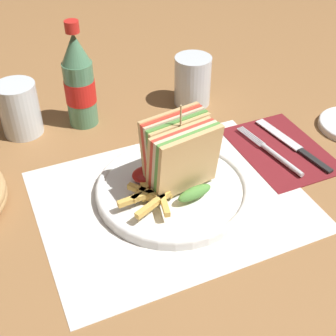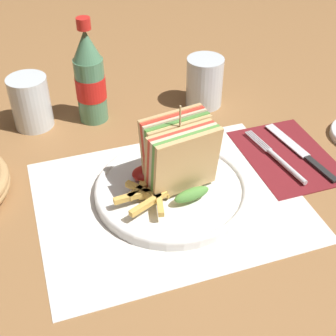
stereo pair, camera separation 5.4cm
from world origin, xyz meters
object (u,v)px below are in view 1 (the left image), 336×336
object	(u,v)px
club_sandwich	(180,156)
glass_near	(193,81)
coke_bottle_near	(79,82)
glass_far	(20,112)
knife	(293,145)
plate_main	(173,189)
fork	(275,155)

from	to	relation	value
club_sandwich	glass_near	size ratio (longest dim) A/B	1.41
club_sandwich	glass_near	distance (m)	0.29
coke_bottle_near	glass_far	bearing A→B (deg)	173.23
club_sandwich	knife	world-z (taller)	club_sandwich
club_sandwich	knife	xyz separation A→B (m)	(0.25, 0.02, -0.07)
glass_near	knife	bearing A→B (deg)	-65.72
plate_main	glass_near	bearing A→B (deg)	57.89
fork	coke_bottle_near	distance (m)	0.39
plate_main	glass_far	xyz separation A→B (m)	(-0.19, 0.28, 0.04)
plate_main	coke_bottle_near	xyz separation A→B (m)	(-0.08, 0.27, 0.08)
plate_main	knife	distance (m)	0.26
club_sandwich	coke_bottle_near	size ratio (longest dim) A/B	0.70
coke_bottle_near	glass_far	xyz separation A→B (m)	(-0.12, 0.01, -0.04)
fork	glass_near	size ratio (longest dim) A/B	1.65
fork	knife	distance (m)	0.05
club_sandwich	glass_near	xyz separation A→B (m)	(0.14, 0.25, -0.02)
fork	coke_bottle_near	size ratio (longest dim) A/B	0.82
knife	glass_far	distance (m)	0.52
coke_bottle_near	knife	bearing A→B (deg)	-35.92
knife	glass_far	bearing A→B (deg)	142.50
knife	coke_bottle_near	xyz separation A→B (m)	(-0.34, 0.24, 0.08)
fork	glass_far	size ratio (longest dim) A/B	1.65
knife	glass_far	size ratio (longest dim) A/B	1.85
knife	club_sandwich	bearing A→B (deg)	177.67
glass_near	club_sandwich	bearing A→B (deg)	-120.06
club_sandwich	fork	size ratio (longest dim) A/B	0.86
coke_bottle_near	club_sandwich	bearing A→B (deg)	-71.51
club_sandwich	glass_far	xyz separation A→B (m)	(-0.21, 0.28, -0.03)
glass_near	fork	bearing A→B (deg)	-77.92
plate_main	glass_far	distance (m)	0.35
plate_main	glass_far	world-z (taller)	glass_far
plate_main	knife	world-z (taller)	plate_main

